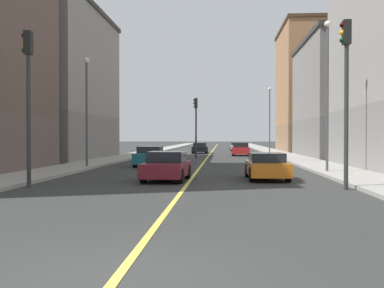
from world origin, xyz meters
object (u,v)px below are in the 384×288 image
(building_left_far, at_px, (322,89))
(street_lamp_left_far, at_px, (270,113))
(car_red, at_px, (241,149))
(car_silver, at_px, (237,147))
(car_orange, at_px, (267,166))
(car_black, at_px, (200,148))
(traffic_light_left_near, at_px, (346,81))
(traffic_light_median_far, at_px, (196,119))
(street_lamp_left_near, at_px, (327,81))
(building_right_midblock, at_px, (38,84))
(car_maroon, at_px, (167,167))
(street_lamp_right_near, at_px, (87,100))
(car_teal, at_px, (150,156))
(traffic_light_right_near, at_px, (28,86))
(building_left_mid, at_px, (361,98))

(building_left_far, height_order, street_lamp_left_far, building_left_far)
(car_red, xyz_separation_m, car_silver, (0.03, 17.48, -0.08))
(car_orange, distance_m, car_black, 35.16)
(traffic_light_left_near, height_order, car_black, traffic_light_left_near)
(traffic_light_median_far, height_order, car_silver, traffic_light_median_far)
(street_lamp_left_near, bearing_deg, building_left_far, 78.71)
(building_right_midblock, relative_size, car_maroon, 4.17)
(street_lamp_right_near, height_order, car_black, street_lamp_right_near)
(car_orange, xyz_separation_m, car_black, (-4.77, 34.84, 0.01))
(car_red, xyz_separation_m, car_teal, (-6.77, -18.52, -0.02))
(street_lamp_right_near, distance_m, car_silver, 39.87)
(traffic_light_median_far, bearing_deg, street_lamp_left_near, -65.30)
(building_right_midblock, distance_m, car_orange, 26.74)
(car_orange, relative_size, car_maroon, 1.05)
(car_red, bearing_deg, street_lamp_left_near, -81.45)
(traffic_light_right_near, bearing_deg, street_lamp_left_far, 71.50)
(traffic_light_right_near, xyz_separation_m, car_teal, (2.63, 13.56, -3.24))
(street_lamp_right_near, bearing_deg, car_black, 78.35)
(street_lamp_left_near, distance_m, car_red, 24.90)
(car_red, bearing_deg, building_left_mid, -16.22)
(building_left_mid, xyz_separation_m, street_lamp_right_near, (-21.78, -17.51, -1.42))
(traffic_light_median_far, xyz_separation_m, car_silver, (4.40, 24.33, -2.99))
(street_lamp_left_near, distance_m, car_orange, 6.63)
(traffic_light_right_near, bearing_deg, car_silver, 79.22)
(car_orange, bearing_deg, car_maroon, -168.28)
(traffic_light_left_near, relative_size, street_lamp_left_far, 0.81)
(building_left_mid, height_order, traffic_light_median_far, building_left_mid)
(building_left_far, relative_size, traffic_light_left_near, 2.66)
(building_right_midblock, height_order, street_lamp_left_near, building_right_midblock)
(traffic_light_left_near, height_order, car_red, traffic_light_left_near)
(traffic_light_left_near, bearing_deg, street_lamp_left_near, 82.59)
(building_left_mid, height_order, street_lamp_left_near, building_left_mid)
(building_left_mid, relative_size, building_left_far, 0.92)
(traffic_light_left_near, relative_size, traffic_light_median_far, 1.14)
(street_lamp_left_far, height_order, car_maroon, street_lamp_left_far)
(traffic_light_left_near, bearing_deg, car_orange, 120.89)
(street_lamp_right_near, xyz_separation_m, street_lamp_left_far, (14.03, 27.75, 0.49))
(building_left_mid, bearing_deg, traffic_light_left_near, -106.95)
(building_left_far, height_order, traffic_light_median_far, building_left_far)
(traffic_light_right_near, bearing_deg, car_red, 73.66)
(building_left_far, distance_m, building_right_midblock, 37.96)
(street_lamp_left_far, height_order, car_black, street_lamp_left_far)
(building_left_far, relative_size, building_right_midblock, 1.00)
(street_lamp_right_near, bearing_deg, car_teal, 32.56)
(car_silver, xyz_separation_m, car_black, (-4.69, -10.51, 0.02))
(traffic_light_median_far, height_order, car_teal, traffic_light_median_far)
(traffic_light_right_near, distance_m, car_teal, 14.18)
(building_right_midblock, distance_m, traffic_light_left_near, 30.95)
(building_left_far, relative_size, street_lamp_left_far, 2.17)
(traffic_light_median_far, bearing_deg, car_orange, -77.97)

